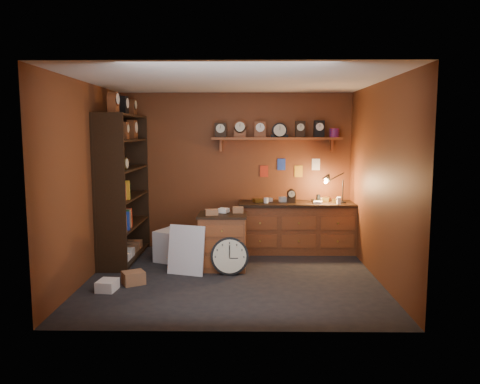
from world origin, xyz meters
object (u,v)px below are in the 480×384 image
(workbench, at_px, (297,224))
(low_cabinet, at_px, (223,239))
(shelving_unit, at_px, (121,181))
(big_round_clock, at_px, (230,256))

(workbench, height_order, low_cabinet, workbench)
(workbench, bearing_deg, shelving_unit, -170.13)
(workbench, bearing_deg, big_round_clock, -129.71)
(shelving_unit, distance_m, workbench, 2.99)
(workbench, distance_m, low_cabinet, 1.58)
(workbench, relative_size, low_cabinet, 2.16)
(shelving_unit, bearing_deg, low_cabinet, -17.73)
(workbench, height_order, big_round_clock, workbench)
(shelving_unit, height_order, big_round_clock, shelving_unit)
(shelving_unit, relative_size, big_round_clock, 4.75)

